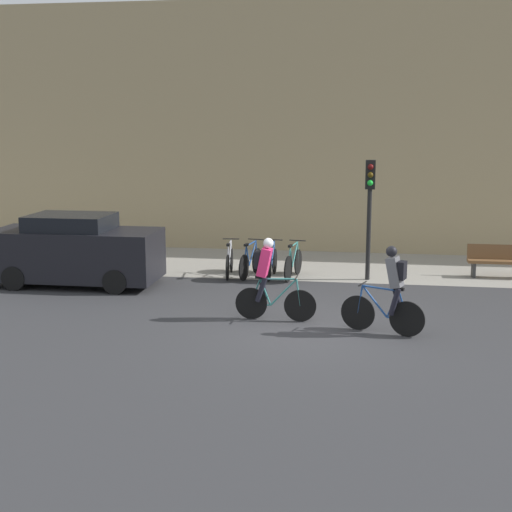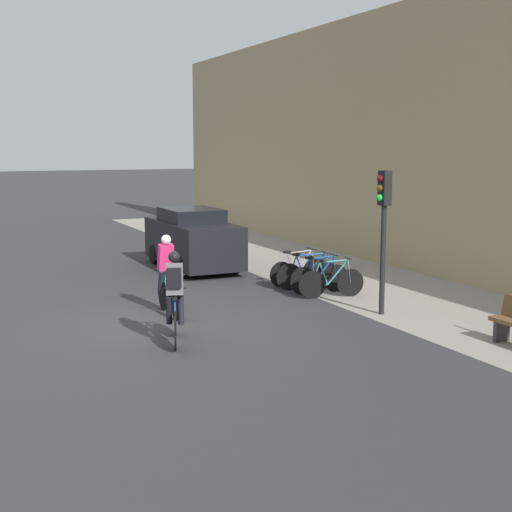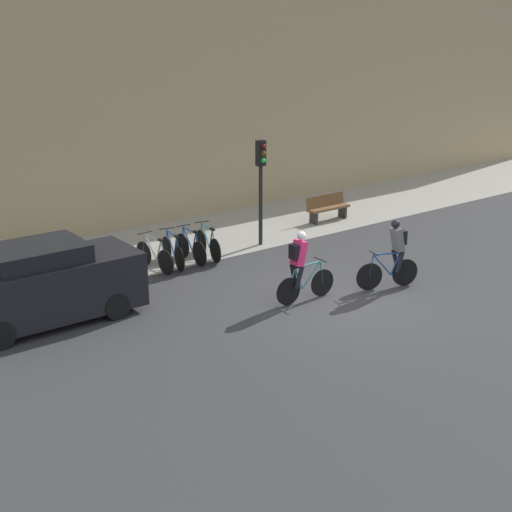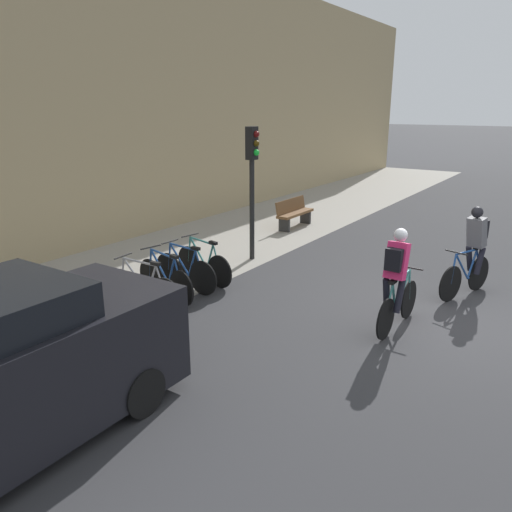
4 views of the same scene
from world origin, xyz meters
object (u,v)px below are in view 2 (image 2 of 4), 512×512
traffic_light_pole (384,215)px  parked_bike_0 (298,270)px  cyclist_pink (167,272)px  parked_car (193,240)px  cyclist_grey (175,296)px  parked_bike_1 (308,274)px  parked_bike_3 (331,281)px  parked_bike_2 (319,277)px

traffic_light_pole → parked_bike_0: bearing=-178.5°
cyclist_pink → parked_car: parked_car is taller
cyclist_pink → cyclist_grey: 2.65m
parked_bike_1 → traffic_light_pole: 3.66m
parked_bike_0 → traffic_light_pole: traffic_light_pole is taller
parked_bike_3 → parked_car: (-5.51, -1.64, 0.48)m
cyclist_pink → parked_car: 5.97m
parked_bike_0 → parked_bike_1: bearing=0.0°
parked_bike_1 → parked_bike_3: size_ratio=1.02×
parked_bike_0 → traffic_light_pole: size_ratio=0.54×
parked_bike_1 → parked_bike_2: bearing=0.1°
parked_bike_1 → parked_bike_0: bearing=-180.0°
parked_bike_3 → traffic_light_pole: bearing=2.8°
traffic_light_pole → parked_bike_1: bearing=-178.3°
traffic_light_pole → cyclist_pink: bearing=-116.2°
cyclist_pink → traffic_light_pole: bearing=63.8°
parked_bike_0 → parked_car: (-3.75, -1.64, 0.49)m
cyclist_grey → parked_bike_1: bearing=126.4°
parked_bike_1 → parked_car: bearing=-159.2°
cyclist_grey → parked_bike_2: cyclist_grey is taller
cyclist_pink → parked_bike_2: size_ratio=1.07×
cyclist_grey → parked_bike_0: cyclist_grey is taller
cyclist_grey → traffic_light_pole: traffic_light_pole is taller
parked_bike_2 → traffic_light_pole: bearing=2.1°
cyclist_pink → parked_bike_3: 4.26m
parked_bike_3 → parked_bike_2: bearing=179.9°
parked_bike_0 → parked_car: bearing=-156.3°
cyclist_grey → traffic_light_pole: (-0.43, 4.99, 1.29)m
cyclist_pink → cyclist_grey: cyclist_grey is taller
parked_bike_1 → traffic_light_pole: (3.18, 0.10, 1.82)m
parked_bike_2 → parked_bike_3: bearing=-0.1°
cyclist_pink → parked_bike_3: cyclist_pink is taller
parked_bike_2 → parked_car: parked_car is taller
cyclist_grey → parked_bike_0: bearing=130.6°
cyclist_grey → parked_bike_1: cyclist_grey is taller
parked_bike_2 → cyclist_pink: bearing=-83.8°
cyclist_grey → traffic_light_pole: 5.17m
parked_bike_1 → parked_bike_2: (0.59, 0.00, 0.00)m
parked_bike_0 → parked_car: parked_car is taller
parked_bike_0 → parked_bike_2: bearing=0.1°
cyclist_grey → parked_bike_1: (-3.61, 4.89, -0.53)m
cyclist_pink → parked_bike_1: 4.38m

